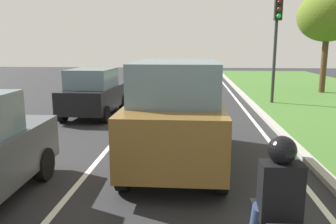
% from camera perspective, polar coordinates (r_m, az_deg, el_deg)
% --- Properties ---
extents(ground_plane, '(60.00, 60.00, 0.00)m').
position_cam_1_polar(ground_plane, '(12.47, -2.51, -0.91)').
color(ground_plane, '#262628').
extents(lane_line_center, '(0.12, 32.00, 0.01)m').
position_cam_1_polar(lane_line_center, '(12.57, -5.68, -0.84)').
color(lane_line_center, silver).
rests_on(lane_line_center, ground).
extents(lane_line_right_edge, '(0.12, 32.00, 0.01)m').
position_cam_1_polar(lane_line_right_edge, '(12.56, 14.02, -1.13)').
color(lane_line_right_edge, silver).
rests_on(lane_line_right_edge, ground).
extents(curb_right, '(0.24, 48.00, 0.12)m').
position_cam_1_polar(curb_right, '(12.65, 16.26, -0.90)').
color(curb_right, '#9E9B93').
rests_on(curb_right, ground).
extents(car_suv_ahead, '(1.98, 4.51, 2.28)m').
position_cam_1_polar(car_suv_ahead, '(7.34, 1.47, -0.07)').
color(car_suv_ahead, brown).
rests_on(car_suv_ahead, ground).
extents(car_hatchback_far, '(1.83, 3.75, 1.78)m').
position_cam_1_polar(car_hatchback_far, '(12.93, -12.41, 3.23)').
color(car_hatchback_far, black).
rests_on(car_hatchback_far, ground).
extents(rider_person, '(0.51, 0.41, 1.16)m').
position_cam_1_polar(rider_person, '(3.58, 18.37, -12.42)').
color(rider_person, black).
rests_on(rider_person, ground).
extents(traffic_light_near_right, '(0.32, 0.50, 4.86)m').
position_cam_1_polar(traffic_light_near_right, '(15.86, 17.95, 13.04)').
color(traffic_light_near_right, '#2D2D2D').
rests_on(traffic_light_near_right, ground).
extents(tree_roadside_far, '(3.21, 3.21, 5.56)m').
position_cam_1_polar(tree_roadside_far, '(20.68, 25.49, 14.41)').
color(tree_roadside_far, '#4C331E').
rests_on(tree_roadside_far, ground).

